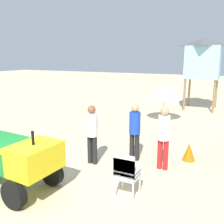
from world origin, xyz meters
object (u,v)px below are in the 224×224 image
Objects in this scene: stacked_plastic_chairs at (126,171)px; lifeguard_near_left at (164,134)px; lifeguard_near_right at (92,131)px; beach_umbrella_mid at (165,92)px; lifeguard_tower at (203,58)px; lifeguard_near_center at (135,129)px; traffic_cone_far at (189,152)px; utility_cart at (10,156)px.

stacked_plastic_chairs is 0.59× the size of lifeguard_near_left.
lifeguard_near_right is 5.95m from beach_umbrella_mid.
beach_umbrella_mid is at bearing -109.44° from lifeguard_tower.
beach_umbrella_mid reaches higher than stacked_plastic_chairs.
lifeguard_near_center is 1.76m from traffic_cone_far.
stacked_plastic_chairs is 1.91× the size of traffic_cone_far.
lifeguard_near_right is 0.42× the size of lifeguard_tower.
lifeguard_near_right is at bearing -164.47° from lifeguard_near_left.
lifeguard_near_center reaches higher than utility_cart.
lifeguard_near_center is 8.88m from lifeguard_tower.
lifeguard_near_left is at bearing 78.70° from stacked_plastic_chairs.
lifeguard_near_right is at bearing -100.48° from lifeguard_tower.
stacked_plastic_chairs is 2.01m from lifeguard_near_right.
traffic_cone_far is (2.46, 1.44, -0.72)m from lifeguard_near_right.
lifeguard_tower is at bearing 85.01° from lifeguard_near_center.
utility_cart is at bearing -100.92° from beach_umbrella_mid.
lifeguard_near_left is 1.03× the size of lifeguard_near_center.
utility_cart is at bearing -103.60° from lifeguard_tower.
lifeguard_near_right reaches higher than traffic_cone_far.
traffic_cone_far is at bearing 58.91° from lifeguard_near_left.
lifeguard_near_left reaches higher than lifeguard_near_right.
stacked_plastic_chairs is at bearing -73.77° from lifeguard_near_center.
lifeguard_near_right is (-1.56, 1.20, 0.38)m from stacked_plastic_chairs.
lifeguard_near_center reaches higher than stacked_plastic_chairs.
beach_umbrella_mid is 5.00m from traffic_cone_far.
stacked_plastic_chairs is at bearing -108.71° from traffic_cone_far.
beach_umbrella_mid is at bearing 104.61° from lifeguard_near_left.
lifeguard_near_left is 0.43× the size of lifeguard_tower.
lifeguard_near_left is 9.08m from lifeguard_tower.
lifeguard_tower is at bearing 95.16° from traffic_cone_far.
lifeguard_near_left reaches higher than lifeguard_near_center.
lifeguard_tower is at bearing 91.10° from lifeguard_near_left.
traffic_cone_far is (1.95, -4.47, -1.09)m from beach_umbrella_mid.
utility_cart is 2.26m from lifeguard_near_right.
lifeguard_near_center reaches higher than beach_umbrella_mid.
utility_cart is 4.93m from traffic_cone_far.
lifeguard_near_center is 3.16× the size of traffic_cone_far.
beach_umbrella_mid is 3.24× the size of traffic_cone_far.
beach_umbrella_mid is at bearing 79.08° from utility_cart.
lifeguard_near_left is (2.93, 2.54, 0.22)m from utility_cart.
lifeguard_tower is (2.76, 11.41, 2.14)m from utility_cart.
lifeguard_tower reaches higher than utility_cart.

